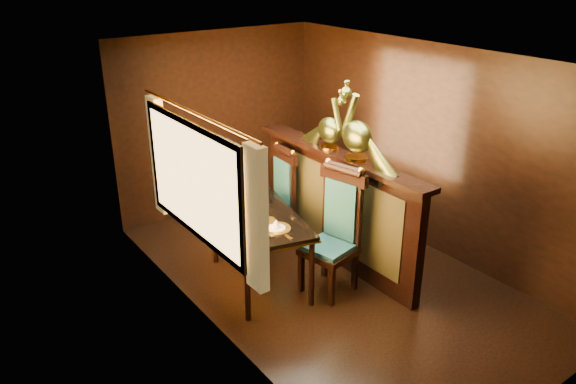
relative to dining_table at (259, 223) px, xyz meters
The scene contains 8 objects.
ground 1.10m from the dining_table, 29.20° to the right, with size 5.00×5.00×0.00m, color black.
room_shell 1.11m from the dining_table, 31.28° to the right, with size 3.04×5.04×2.52m.
partition 1.03m from the dining_table, ahead, with size 0.26×2.70×1.36m.
dining_table is the anchor object (origin of this frame).
chair_left 0.85m from the dining_table, 39.99° to the right, with size 0.62×0.64×1.43m.
chair_right 1.00m from the dining_table, 41.93° to the left, with size 0.48×0.51×1.28m.
peacock_left 1.51m from the dining_table, 20.42° to the right, with size 0.26×0.70×0.83m, color #194B30, non-canonical shape.
peacock_right 1.41m from the dining_table, ahead, with size 0.22×0.59×0.71m, color #194B30, non-canonical shape.
Camera 1 is at (-3.63, -4.19, 3.43)m, focal length 35.00 mm.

